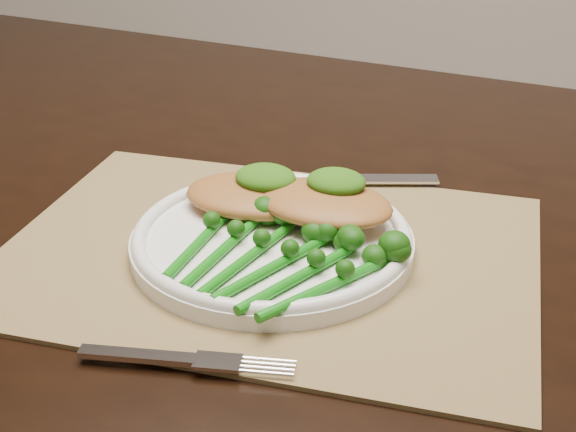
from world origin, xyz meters
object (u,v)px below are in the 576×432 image
(broccolini_bundle, at_px, (261,262))
(placemat, at_px, (268,253))
(chicken_fillet_left, at_px, (253,195))
(dinner_plate, at_px, (272,239))

(broccolini_bundle, bearing_deg, placemat, 121.00)
(placemat, relative_size, chicken_fillet_left, 3.61)
(dinner_plate, bearing_deg, broccolini_bundle, -80.21)
(chicken_fillet_left, bearing_deg, broccolini_bundle, -70.40)
(dinner_plate, height_order, chicken_fillet_left, chicken_fillet_left)
(dinner_plate, height_order, broccolini_bundle, broccolini_bundle)
(dinner_plate, distance_m, chicken_fillet_left, 0.06)
(placemat, height_order, chicken_fillet_left, chicken_fillet_left)
(dinner_plate, bearing_deg, chicken_fillet_left, 127.54)
(dinner_plate, relative_size, broccolini_bundle, 1.20)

